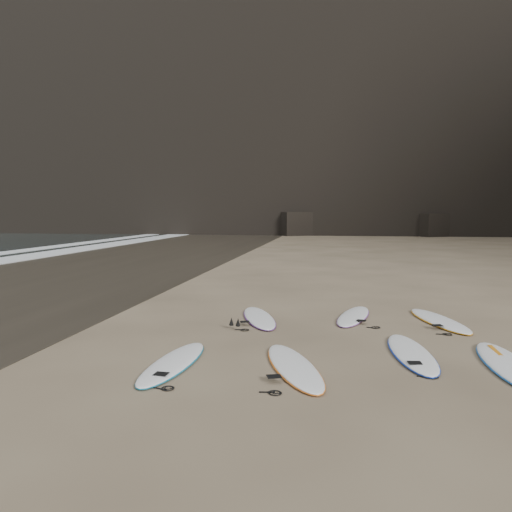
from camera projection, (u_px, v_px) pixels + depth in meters
The scene contains 9 objects.
ground at pixel (437, 359), 8.51m from camera, with size 240.00×240.00×0.00m, color #897559.
wet_sand at pixel (55, 273), 20.34m from camera, with size 12.00×200.00×0.01m, color #383026.
surfboard_0 at pixel (173, 362), 8.20m from camera, with size 0.60×2.52×0.09m, color white.
surfboard_1 at pixel (294, 366), 8.01m from camera, with size 0.62×2.60×0.09m, color white.
surfboard_2 at pixel (411, 353), 8.75m from camera, with size 0.63×2.62×0.09m, color white.
surfboard_3 at pixel (508, 364), 8.10m from camera, with size 0.66×2.73×0.10m, color white.
surfboard_5 at pixel (259, 317), 11.69m from camera, with size 0.62×2.57×0.09m, color white.
surfboard_6 at pixel (354, 316), 11.88m from camera, with size 0.60×2.49×0.09m, color white.
surfboard_7 at pixel (439, 320), 11.37m from camera, with size 0.64×2.68×0.10m, color white.
Camera 1 is at (-1.78, -8.70, 2.51)m, focal length 35.00 mm.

